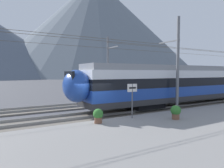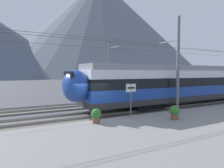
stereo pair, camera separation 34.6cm
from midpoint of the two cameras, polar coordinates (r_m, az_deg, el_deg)
The scene contains 11 objects.
ground_plane at distance 13.58m, azimuth -4.73°, elevation -10.42°, with size 400.00×400.00×0.00m, color #4C4C51.
platform_slab at distance 9.32m, azimuth 8.77°, elevation -15.79°, with size 120.00×8.11×0.33m, color gray.
track_near at distance 14.72m, azimuth -6.82°, elevation -9.09°, with size 120.00×3.00×0.28m.
track_far at distance 19.01m, azimuth -12.14°, elevation -6.35°, with size 120.00×3.00×0.28m.
train_near_platform at distance 23.10m, azimuth 25.65°, elevation 0.47°, with size 29.78×2.91×4.27m.
catenary_mast_mid at distance 17.00m, azimuth 18.34°, elevation 5.70°, with size 40.19×2.26×7.63m.
catenary_mast_far_side at distance 22.63m, azimuth -0.22°, elevation 4.77°, with size 40.19×2.31×7.20m.
platform_sign at distance 12.72m, azimuth 6.12°, elevation -2.56°, with size 0.70×0.08×2.17m.
potted_plant_platform_edge at distance 13.10m, azimuth 17.98°, elevation -7.39°, with size 0.63×0.63×0.87m.
potted_plant_by_shelter at distance 11.62m, azimuth -3.63°, elevation -8.71°, with size 0.59×0.59×0.83m.
mountain_central_peak at distance 186.45m, azimuth -3.62°, elevation 15.54°, with size 173.73×173.73×86.33m, color slate.
Camera 2 is at (-5.28, -12.12, 3.19)m, focal length 32.39 mm.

